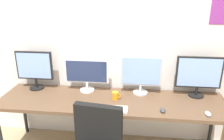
{
  "coord_description": "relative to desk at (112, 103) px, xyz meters",
  "views": [
    {
      "loc": [
        0.26,
        -1.69,
        1.93
      ],
      "look_at": [
        0.0,
        0.65,
        1.09
      ],
      "focal_mm": 35.4,
      "sensor_mm": 36.0,
      "label": 1
    }
  ],
  "objects": [
    {
      "name": "mouse_right_side",
      "position": [
        0.56,
        -0.21,
        0.06
      ],
      "size": [
        0.06,
        0.1,
        0.03
      ],
      "primitive_type": "ellipsoid",
      "color": "#38383D",
      "rests_on": "desk"
    },
    {
      "name": "wall_back",
      "position": [
        0.0,
        0.42,
        0.61
      ],
      "size": [
        5.04,
        0.11,
        2.6
      ],
      "color": "silver",
      "rests_on": "ground_plane"
    },
    {
      "name": "desk",
      "position": [
        0.0,
        0.0,
        0.0
      ],
      "size": [
        2.64,
        0.68,
        0.74
      ],
      "color": "brown",
      "rests_on": "ground_plane"
    },
    {
      "name": "monitor_center_left",
      "position": [
        -0.33,
        0.21,
        0.28
      ],
      "size": [
        0.55,
        0.18,
        0.41
      ],
      "color": "silver",
      "rests_on": "desk"
    },
    {
      "name": "monitor_far_right",
      "position": [
        1.0,
        0.21,
        0.32
      ],
      "size": [
        0.53,
        0.18,
        0.49
      ],
      "color": "black",
      "rests_on": "desk"
    },
    {
      "name": "monitor_far_left",
      "position": [
        -1.0,
        0.21,
        0.33
      ],
      "size": [
        0.46,
        0.18,
        0.49
      ],
      "color": "black",
      "rests_on": "desk"
    },
    {
      "name": "coffee_mug",
      "position": [
        0.05,
        0.02,
        0.09
      ],
      "size": [
        0.11,
        0.08,
        0.09
      ],
      "color": "orange",
      "rests_on": "desk"
    },
    {
      "name": "keyboard_main",
      "position": [
        0.0,
        -0.23,
        0.06
      ],
      "size": [
        0.4,
        0.13,
        0.02
      ],
      "primitive_type": "cube",
      "color": "silver",
      "rests_on": "desk"
    },
    {
      "name": "monitor_center_right",
      "position": [
        0.33,
        0.21,
        0.31
      ],
      "size": [
        0.49,
        0.18,
        0.48
      ],
      "color": "silver",
      "rests_on": "desk"
    },
    {
      "name": "mouse_left_side",
      "position": [
        1.02,
        -0.23,
        0.06
      ],
      "size": [
        0.06,
        0.1,
        0.03
      ],
      "primitive_type": "ellipsoid",
      "color": "silver",
      "rests_on": "desk"
    }
  ]
}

